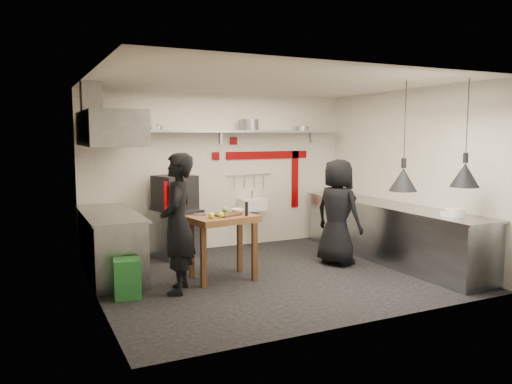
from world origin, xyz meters
name	(u,v)px	position (x,y,z in m)	size (l,w,h in m)	color
floor	(273,275)	(0.00, 0.00, 0.00)	(5.00, 5.00, 0.00)	black
ceiling	(274,82)	(0.00, 0.00, 2.80)	(5.00, 5.00, 0.00)	beige
wall_back	(221,171)	(0.00, 2.10, 1.40)	(5.00, 0.04, 2.80)	silver
wall_front	(365,197)	(0.00, -2.10, 1.40)	(5.00, 0.04, 2.80)	silver
wall_left	(93,189)	(-2.50, 0.00, 1.40)	(0.04, 4.20, 2.80)	silver
wall_right	(408,175)	(2.50, 0.00, 1.40)	(0.04, 4.20, 2.80)	silver
red_band_horiz	(268,155)	(0.95, 2.08, 1.68)	(1.70, 0.02, 0.14)	#720204
red_band_vert	(295,179)	(1.55, 2.08, 1.20)	(0.14, 0.02, 1.10)	#720204
red_tile_a	(233,141)	(0.25, 2.08, 1.95)	(0.14, 0.02, 0.14)	#720204
red_tile_b	(216,156)	(-0.10, 2.08, 1.68)	(0.14, 0.02, 0.14)	#720204
back_shelf	(224,131)	(0.00, 1.92, 2.12)	(4.60, 0.34, 0.04)	gray
shelf_bracket_left	(113,137)	(-1.90, 2.07, 2.02)	(0.04, 0.06, 0.24)	gray
shelf_bracket_mid	(221,137)	(0.00, 2.07, 2.02)	(0.04, 0.06, 0.24)	gray
shelf_bracket_right	(311,137)	(1.90, 2.07, 2.02)	(0.04, 0.06, 0.24)	gray
pan_far_left	(151,127)	(-1.31, 1.92, 2.19)	(0.27, 0.27, 0.09)	gray
pan_mid_left	(156,128)	(-1.22, 1.92, 2.18)	(0.22, 0.22, 0.07)	gray
stock_pot	(249,125)	(0.50, 1.92, 2.24)	(0.34, 0.34, 0.20)	gray
pan_right	(302,128)	(1.60, 1.92, 2.18)	(0.26, 0.26, 0.08)	gray
oven_stand	(176,233)	(-0.95, 1.76, 0.40)	(0.72, 0.65, 0.80)	gray
combi_oven	(175,193)	(-0.96, 1.76, 1.09)	(0.60, 0.56, 0.58)	black
oven_door	(177,194)	(-1.00, 1.49, 1.09)	(0.52, 0.03, 0.46)	#720204
oven_glass	(178,195)	(-1.00, 1.44, 1.09)	(0.36, 0.02, 0.34)	black
hand_sink	(252,204)	(0.55, 1.92, 0.78)	(0.46, 0.34, 0.22)	white
sink_tap	(252,195)	(0.55, 1.92, 0.96)	(0.03, 0.03, 0.14)	gray
sink_drain	(253,228)	(0.55, 1.88, 0.34)	(0.06, 0.06, 0.66)	gray
utensil_rail	(249,175)	(0.55, 2.06, 1.32)	(0.02, 0.02, 0.90)	gray
counter_right	(389,233)	(2.15, 0.00, 0.45)	(0.70, 3.80, 0.90)	gray
counter_right_top	(390,205)	(2.15, 0.00, 0.92)	(0.76, 3.90, 0.03)	gray
plate_stack	(455,213)	(2.12, -1.37, 0.99)	(0.26, 0.26, 0.11)	white
small_bowl_right	(448,214)	(2.10, -1.27, 0.96)	(0.22, 0.22, 0.05)	white
counter_left	(111,245)	(-2.15, 1.05, 0.45)	(0.70, 1.90, 0.90)	gray
counter_left_top	(110,214)	(-2.15, 1.05, 0.92)	(0.76, 2.00, 0.03)	gray
extractor_hood	(110,128)	(-2.10, 1.05, 2.15)	(0.78, 1.60, 0.50)	gray
hood_duct	(91,100)	(-2.35, 1.05, 2.55)	(0.28, 0.28, 0.50)	gray
green_bin	(127,278)	(-2.14, -0.09, 0.25)	(0.33, 0.33, 0.50)	#1C6027
prep_table	(223,248)	(-0.74, 0.14, 0.46)	(0.92, 0.64, 0.92)	brown
cutting_board	(228,215)	(-0.67, 0.12, 0.93)	(0.35, 0.25, 0.03)	#4E301B
pepper_mill	(247,209)	(-0.44, -0.02, 1.02)	(0.05, 0.05, 0.20)	black
lemon_a	(211,216)	(-0.97, -0.01, 0.96)	(0.09, 0.09, 0.09)	yellow
lemon_b	(221,215)	(-0.82, 0.00, 0.96)	(0.08, 0.08, 0.08)	yellow
veg_ball	(225,210)	(-0.62, 0.34, 0.97)	(0.09, 0.09, 0.09)	#5D993A
steel_tray	(200,214)	(-1.02, 0.31, 0.94)	(0.16, 0.11, 0.03)	gray
bowl	(238,211)	(-0.44, 0.30, 0.95)	(0.19, 0.19, 0.06)	white
heat_lamp_near	(405,136)	(1.54, -0.97, 2.04)	(0.39, 0.39, 1.53)	black
heat_lamp_far	(467,133)	(2.11, -1.52, 2.08)	(0.39, 0.39, 1.44)	black
chef_left	(178,223)	(-1.49, -0.16, 0.92)	(0.67, 0.44, 1.83)	black
chef_right	(338,212)	(1.22, 0.14, 0.84)	(0.82, 0.53, 1.68)	black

